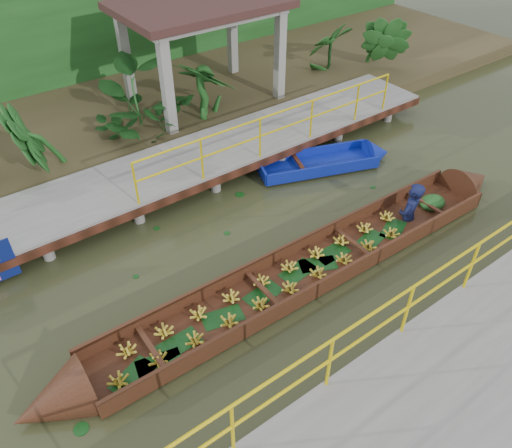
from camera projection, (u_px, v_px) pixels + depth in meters
ground at (248, 271)px, 9.79m from camera, size 80.00×80.00×0.00m
land_strip at (96, 118)px, 14.33m from camera, size 30.00×8.00×0.45m
far_dock at (163, 173)px, 11.64m from camera, size 16.00×2.06×1.66m
near_dock at (466, 389)px, 7.44m from camera, size 18.00×2.40×1.73m
pavilion at (200, 16)px, 13.32m from camera, size 4.40×3.00×3.00m
foliage_backdrop at (51, 32)px, 14.77m from camera, size 30.00×0.80×4.00m
vendor_boat at (321, 259)px, 9.72m from camera, size 11.14×1.35×2.25m
moored_blue_boat at (348, 159)px, 12.75m from camera, size 3.57×2.00×0.83m
tropical_plants at (200, 86)px, 13.25m from camera, size 14.51×1.51×1.89m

